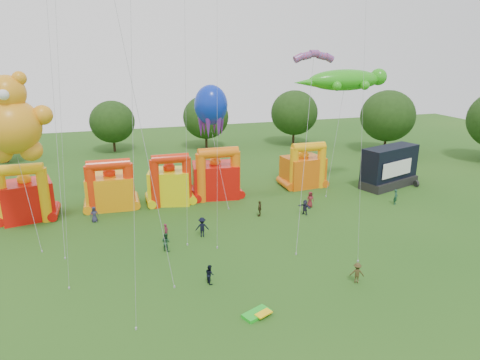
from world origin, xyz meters
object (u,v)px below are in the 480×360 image
object	(u,v)px
stage_trailer	(390,167)
octopus_kite	(214,127)
bouncy_castle_2	(170,184)
gecko_kite	(339,118)
bouncy_castle_0	(26,197)
teddy_bear_kite	(15,138)
spectator_4	(260,209)
spectator_0	(94,214)

from	to	relation	value
stage_trailer	octopus_kite	distance (m)	24.15
bouncy_castle_2	gecko_kite	distance (m)	22.13
bouncy_castle_0	stage_trailer	distance (m)	44.01
gecko_kite	octopus_kite	world-z (taller)	gecko_kite
bouncy_castle_2	stage_trailer	size ratio (longest dim) A/B	0.69
bouncy_castle_0	gecko_kite	bearing A→B (deg)	-1.22
bouncy_castle_0	gecko_kite	size ratio (longest dim) A/B	0.42
bouncy_castle_2	teddy_bear_kite	size ratio (longest dim) A/B	0.39
bouncy_castle_0	stage_trailer	world-z (taller)	bouncy_castle_0
teddy_bear_kite	octopus_kite	world-z (taller)	teddy_bear_kite
bouncy_castle_0	spectator_4	size ratio (longest dim) A/B	3.70
bouncy_castle_2	gecko_kite	size ratio (longest dim) A/B	0.41
stage_trailer	bouncy_castle_2	bearing A→B (deg)	176.14
bouncy_castle_2	spectator_0	distance (m)	9.41
gecko_kite	spectator_0	size ratio (longest dim) A/B	8.99
teddy_bear_kite	bouncy_castle_2	bearing A→B (deg)	25.72
teddy_bear_kite	spectator_4	xyz separation A→B (m)	(22.94, -0.24, -9.12)
bouncy_castle_2	spectator_4	xyz separation A→B (m)	(8.68, -7.11, -1.50)
bouncy_castle_0	teddy_bear_kite	world-z (taller)	teddy_bear_kite
spectator_4	bouncy_castle_2	bearing A→B (deg)	-102.14
spectator_0	spectator_4	world-z (taller)	spectator_4
stage_trailer	gecko_kite	xyz separation A→B (m)	(-7.72, 0.53, 6.77)
stage_trailer	spectator_4	bearing A→B (deg)	-165.49
stage_trailer	gecko_kite	size ratio (longest dim) A/B	0.59
gecko_kite	octopus_kite	xyz separation A→B (m)	(-15.52, 1.54, -0.56)
bouncy_castle_0	octopus_kite	xyz separation A→B (m)	(20.75, 0.77, 6.37)
gecko_kite	bouncy_castle_0	bearing A→B (deg)	178.78
gecko_kite	stage_trailer	bearing A→B (deg)	-3.91
teddy_bear_kite	octopus_kite	size ratio (longest dim) A/B	1.15
bouncy_castle_2	gecko_kite	bearing A→B (deg)	-3.84
stage_trailer	teddy_bear_kite	bearing A→B (deg)	-173.44
bouncy_castle_2	octopus_kite	distance (m)	8.42
octopus_kite	spectator_0	size ratio (longest dim) A/B	8.05
spectator_4	bouncy_castle_0	bearing A→B (deg)	-77.91
spectator_0	spectator_4	xyz separation A→B (m)	(17.23, -3.48, 0.02)
spectator_0	spectator_4	distance (m)	17.58
bouncy_castle_0	bouncy_castle_2	xyz separation A→B (m)	(15.32, 0.64, -0.07)
stage_trailer	spectator_0	size ratio (longest dim) A/B	5.32
stage_trailer	octopus_kite	xyz separation A→B (m)	(-23.24, 2.07, 6.21)
bouncy_castle_2	octopus_kite	xyz separation A→B (m)	(5.43, 0.14, 6.44)
gecko_kite	spectator_0	world-z (taller)	gecko_kite
bouncy_castle_0	gecko_kite	distance (m)	36.93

